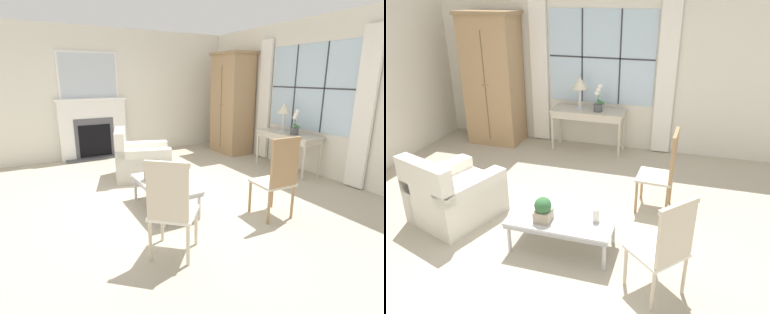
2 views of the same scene
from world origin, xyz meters
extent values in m
plane|color=#B2A893|center=(0.00, 0.00, 0.00)|extent=(14.00, 14.00, 0.00)
cube|color=silver|center=(0.00, 3.03, 1.40)|extent=(7.20, 0.06, 2.80)
cube|color=silver|center=(0.00, 3.00, 1.57)|extent=(1.83, 0.01, 1.55)
cube|color=#2D2D33|center=(-0.33, 2.99, 1.57)|extent=(0.02, 0.02, 1.55)
cube|color=#2D2D33|center=(0.33, 2.99, 1.57)|extent=(0.02, 0.02, 1.55)
cube|color=#2D2D33|center=(0.00, 2.99, 1.57)|extent=(1.83, 0.02, 0.02)
cube|color=white|center=(-1.11, 2.95, 1.27)|extent=(0.31, 0.06, 2.50)
cube|color=white|center=(1.11, 2.95, 1.27)|extent=(0.31, 0.06, 2.50)
cube|color=tan|center=(-1.88, 2.65, 1.12)|extent=(0.93, 0.60, 2.25)
cube|color=#977752|center=(-1.88, 2.65, 2.28)|extent=(1.01, 0.66, 0.06)
cube|color=brown|center=(-1.88, 2.34, 1.08)|extent=(0.01, 0.01, 1.89)
sphere|color=#997F4C|center=(-1.93, 2.34, 1.12)|extent=(0.03, 0.03, 0.03)
sphere|color=#997F4C|center=(-1.83, 2.34, 1.12)|extent=(0.03, 0.03, 0.03)
cube|color=beige|center=(-0.13, 2.69, 0.72)|extent=(1.26, 0.49, 0.03)
cube|color=beige|center=(-0.13, 2.69, 0.66)|extent=(1.21, 0.47, 0.10)
cylinder|color=beige|center=(-0.72, 2.49, 0.35)|extent=(0.04, 0.04, 0.71)
cylinder|color=beige|center=(0.46, 2.49, 0.35)|extent=(0.04, 0.04, 0.71)
cylinder|color=beige|center=(-0.72, 2.90, 0.35)|extent=(0.04, 0.04, 0.71)
cylinder|color=beige|center=(0.46, 2.90, 0.35)|extent=(0.04, 0.04, 0.71)
cylinder|color=silver|center=(-0.28, 2.70, 0.75)|extent=(0.15, 0.15, 0.02)
cylinder|color=silver|center=(-0.28, 2.70, 0.93)|extent=(0.05, 0.05, 0.33)
cone|color=beige|center=(-0.28, 2.70, 1.19)|extent=(0.26, 0.26, 0.20)
cylinder|color=#4C4C51|center=(0.05, 2.65, 0.80)|extent=(0.15, 0.15, 0.13)
cylinder|color=#336638|center=(0.05, 2.65, 1.03)|extent=(0.01, 0.01, 0.33)
cube|color=#336638|center=(0.09, 2.65, 0.90)|extent=(0.14, 0.02, 0.09)
sphere|color=white|center=(0.02, 2.66, 1.05)|extent=(0.08, 0.08, 0.08)
sphere|color=white|center=(0.05, 2.66, 1.11)|extent=(0.08, 0.08, 0.08)
sphere|color=white|center=(0.08, 2.66, 1.17)|extent=(0.08, 0.08, 0.08)
cube|color=silver|center=(-1.11, 0.14, 0.22)|extent=(1.08, 1.15, 0.44)
cube|color=silver|center=(-1.23, -0.23, 0.66)|extent=(0.84, 0.41, 0.44)
cube|color=silver|center=(-1.41, 0.23, 0.29)|extent=(0.48, 0.95, 0.58)
cube|color=silver|center=(-0.81, 0.04, 0.29)|extent=(0.48, 0.95, 0.58)
cube|color=beige|center=(1.20, 1.03, 0.45)|extent=(0.46, 0.46, 0.03)
cube|color=#9E7A51|center=(1.40, 1.02, 0.75)|extent=(0.06, 0.41, 0.56)
cube|color=#9E7A51|center=(1.40, 1.02, 1.05)|extent=(0.06, 0.43, 0.05)
cylinder|color=#9E7A51|center=(1.00, 0.85, 0.22)|extent=(0.04, 0.04, 0.44)
cylinder|color=#9E7A51|center=(1.02, 1.23, 0.22)|extent=(0.04, 0.04, 0.44)
cylinder|color=#9E7A51|center=(1.38, 0.83, 0.22)|extent=(0.04, 0.04, 0.44)
cylinder|color=#9E7A51|center=(1.40, 1.21, 0.22)|extent=(0.04, 0.04, 0.44)
cube|color=white|center=(1.37, -0.45, 0.44)|extent=(0.62, 0.62, 0.03)
cube|color=beige|center=(1.52, -0.59, 0.72)|extent=(0.30, 0.33, 0.53)
cube|color=beige|center=(1.52, -0.59, 1.01)|extent=(0.32, 0.35, 0.05)
cylinder|color=beige|center=(1.10, -0.47, 0.21)|extent=(0.04, 0.04, 0.43)
cylinder|color=beige|center=(1.35, -0.18, 0.21)|extent=(0.04, 0.04, 0.43)
cylinder|color=beige|center=(1.38, -0.72, 0.21)|extent=(0.04, 0.04, 0.43)
cylinder|color=beige|center=(1.64, -0.44, 0.21)|extent=(0.04, 0.04, 0.43)
cube|color=#BCBCC1|center=(0.34, -0.10, 0.37)|extent=(1.14, 0.58, 0.03)
cube|color=#A0A0A4|center=(0.34, -0.10, 0.34)|extent=(1.11, 0.57, 0.04)
cylinder|color=#BCBCC1|center=(-0.18, -0.34, 0.18)|extent=(0.04, 0.04, 0.36)
cylinder|color=#BCBCC1|center=(0.86, -0.34, 0.18)|extent=(0.04, 0.04, 0.36)
cylinder|color=#BCBCC1|center=(-0.18, 0.14, 0.18)|extent=(0.04, 0.04, 0.36)
cylinder|color=#BCBCC1|center=(0.86, 0.14, 0.18)|extent=(0.04, 0.04, 0.36)
cube|color=tan|center=(0.17, -0.21, 0.45)|extent=(0.17, 0.17, 0.12)
sphere|color=#336638|center=(0.17, -0.21, 0.57)|extent=(0.18, 0.18, 0.18)
cylinder|color=silver|center=(0.71, -0.07, 0.39)|extent=(0.09, 0.09, 0.01)
cylinder|color=silver|center=(0.71, -0.07, 0.46)|extent=(0.07, 0.07, 0.13)
cylinder|color=black|center=(0.71, -0.07, 0.54)|extent=(0.00, 0.00, 0.01)
camera|label=1|loc=(3.86, -1.64, 1.76)|focal=28.00mm
camera|label=2|loc=(1.48, -3.30, 2.58)|focal=35.00mm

